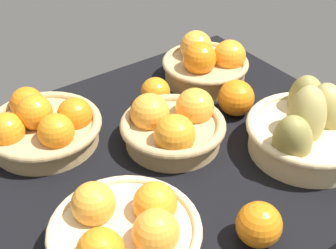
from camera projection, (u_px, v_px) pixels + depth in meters
market_tray at (175, 154)px, 103.00cm from camera, size 84.00×72.00×3.00cm
basket_center at (173, 126)px, 101.28cm from camera, size 22.06×22.06×10.61cm
basket_far_left at (43, 126)px, 101.54cm from camera, size 24.25×24.25×11.12cm
basket_near_left at (126, 234)px, 77.33cm from camera, size 24.60×24.60×11.24cm
basket_near_right_pears at (308, 129)px, 98.81cm from camera, size 26.56×25.39×16.45cm
basket_far_right at (206, 64)px, 121.79cm from camera, size 21.51×21.51×11.93cm
loose_orange_front_gap at (236, 98)px, 110.21cm from camera, size 8.26×8.26×8.26cm
loose_orange_back_gap at (259, 225)px, 79.92cm from camera, size 7.71×7.71×7.71cm
loose_orange_side_gap at (155, 92)px, 113.48cm from camera, size 6.93×6.93×6.93cm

